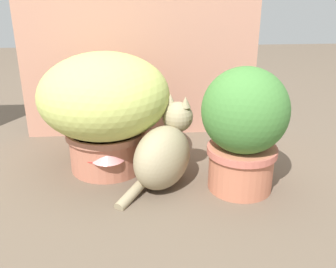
# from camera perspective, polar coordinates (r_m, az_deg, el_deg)

# --- Properties ---
(ground_plane) EXTENTS (6.00, 6.00, 0.00)m
(ground_plane) POSITION_cam_1_polar(r_m,az_deg,el_deg) (1.40, -1.79, -7.43)
(ground_plane) COLOR brown
(cardboard_backdrop) EXTENTS (1.05, 0.03, 0.84)m
(cardboard_backdrop) POSITION_cam_1_polar(r_m,az_deg,el_deg) (1.73, -4.20, 13.12)
(cardboard_backdrop) COLOR tan
(cardboard_backdrop) RESTS_ON ground
(grass_planter) EXTENTS (0.48, 0.48, 0.45)m
(grass_planter) POSITION_cam_1_polar(r_m,az_deg,el_deg) (1.44, -9.34, 4.32)
(grass_planter) COLOR #B86D54
(grass_planter) RESTS_ON ground
(leafy_planter) EXTENTS (0.29, 0.29, 0.43)m
(leafy_planter) POSITION_cam_1_polar(r_m,az_deg,el_deg) (1.30, 11.17, 1.16)
(leafy_planter) COLOR #BE6D50
(leafy_planter) RESTS_ON ground
(cat) EXTENTS (0.31, 0.33, 0.32)m
(cat) POSITION_cam_1_polar(r_m,az_deg,el_deg) (1.35, -0.50, -2.77)
(cat) COLOR gray
(cat) RESTS_ON ground
(mushroom_ornament_red) EXTENTS (0.08, 0.08, 0.12)m
(mushroom_ornament_red) POSITION_cam_1_polar(r_m,az_deg,el_deg) (1.41, -10.65, -3.47)
(mushroom_ornament_red) COLOR beige
(mushroom_ornament_red) RESTS_ON ground
(mushroom_ornament_pink) EXTENTS (0.12, 0.12, 0.15)m
(mushroom_ornament_pink) POSITION_cam_1_polar(r_m,az_deg,el_deg) (1.39, -8.89, -2.83)
(mushroom_ornament_pink) COLOR silver
(mushroom_ornament_pink) RESTS_ON ground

